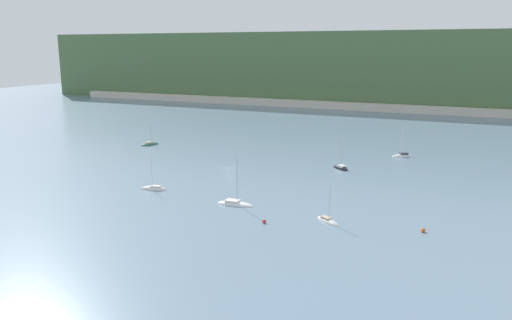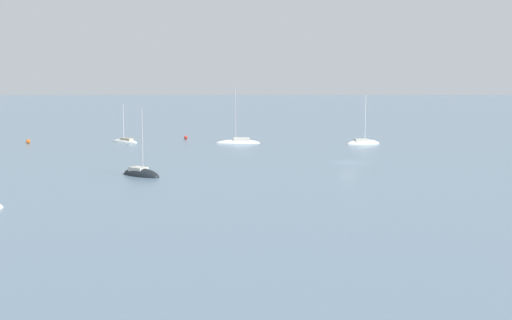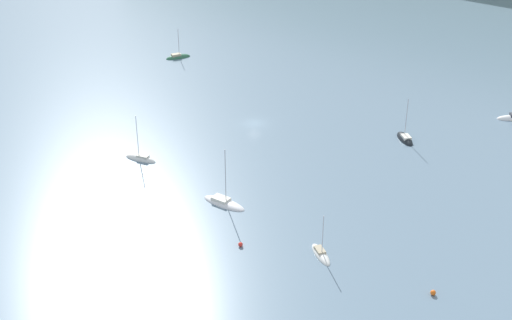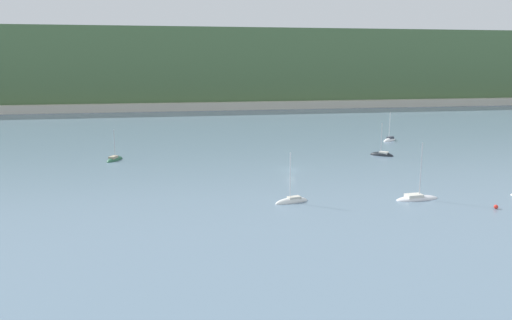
{
  "view_description": "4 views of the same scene",
  "coord_description": "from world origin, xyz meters",
  "px_view_note": "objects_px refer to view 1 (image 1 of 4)",
  "views": [
    {
      "loc": [
        61.81,
        -118.07,
        32.54
      ],
      "look_at": [
        6.93,
        2.51,
        2.59
      ],
      "focal_mm": 35.0,
      "sensor_mm": 36.0,
      "label": 1
    },
    {
      "loc": [
        15.23,
        101.19,
        12.97
      ],
      "look_at": [
        13.57,
        16.2,
        2.41
      ],
      "focal_mm": 50.0,
      "sensor_mm": 36.0,
      "label": 2
    },
    {
      "loc": [
        83.7,
        -104.1,
        61.78
      ],
      "look_at": [
        14.45,
        -17.52,
        3.41
      ],
      "focal_mm": 50.0,
      "sensor_mm": 36.0,
      "label": 3
    },
    {
      "loc": [
        -28.2,
        -107.22,
        24.23
      ],
      "look_at": [
        -8.89,
        -4.8,
        3.56
      ],
      "focal_mm": 35.0,
      "sensor_mm": 36.0,
      "label": 4
    }
  ],
  "objects_px": {
    "sailboat_2": "(154,189)",
    "sailboat_3": "(402,156)",
    "sailboat_4": "(150,145)",
    "sailboat_1": "(328,221)",
    "mooring_buoy_1": "(264,221)",
    "sailboat_5": "(235,204)",
    "sailboat_0": "(341,169)",
    "mooring_buoy_0": "(423,230)"
  },
  "relations": [
    {
      "from": "sailboat_0",
      "to": "sailboat_1",
      "type": "bearing_deg",
      "value": 141.57
    },
    {
      "from": "mooring_buoy_1",
      "to": "sailboat_5",
      "type": "bearing_deg",
      "value": 142.3
    },
    {
      "from": "sailboat_3",
      "to": "mooring_buoy_1",
      "type": "height_order",
      "value": "sailboat_3"
    },
    {
      "from": "sailboat_3",
      "to": "sailboat_1",
      "type": "bearing_deg",
      "value": 48.02
    },
    {
      "from": "sailboat_3",
      "to": "sailboat_5",
      "type": "distance_m",
      "value": 68.25
    },
    {
      "from": "sailboat_0",
      "to": "sailboat_4",
      "type": "height_order",
      "value": "sailboat_0"
    },
    {
      "from": "sailboat_2",
      "to": "sailboat_4",
      "type": "height_order",
      "value": "sailboat_2"
    },
    {
      "from": "sailboat_0",
      "to": "mooring_buoy_1",
      "type": "relative_size",
      "value": 13.5
    },
    {
      "from": "sailboat_1",
      "to": "mooring_buoy_1",
      "type": "bearing_deg",
      "value": -118.14
    },
    {
      "from": "sailboat_2",
      "to": "sailboat_5",
      "type": "xyz_separation_m",
      "value": [
        22.48,
        -2.29,
        0.01
      ]
    },
    {
      "from": "sailboat_1",
      "to": "sailboat_5",
      "type": "distance_m",
      "value": 20.99
    },
    {
      "from": "sailboat_0",
      "to": "mooring_buoy_0",
      "type": "distance_m",
      "value": 48.59
    },
    {
      "from": "sailboat_0",
      "to": "mooring_buoy_0",
      "type": "height_order",
      "value": "sailboat_0"
    },
    {
      "from": "sailboat_0",
      "to": "sailboat_2",
      "type": "height_order",
      "value": "sailboat_2"
    },
    {
      "from": "sailboat_2",
      "to": "sailboat_5",
      "type": "height_order",
      "value": "sailboat_5"
    },
    {
      "from": "sailboat_5",
      "to": "sailboat_0",
      "type": "bearing_deg",
      "value": 69.65
    },
    {
      "from": "sailboat_3",
      "to": "sailboat_4",
      "type": "xyz_separation_m",
      "value": [
        -81.24,
        -16.56,
        -0.02
      ]
    },
    {
      "from": "mooring_buoy_1",
      "to": "sailboat_3",
      "type": "bearing_deg",
      "value": 78.27
    },
    {
      "from": "sailboat_1",
      "to": "mooring_buoy_1",
      "type": "xyz_separation_m",
      "value": [
        -10.75,
        -5.76,
        0.27
      ]
    },
    {
      "from": "sailboat_1",
      "to": "sailboat_2",
      "type": "relative_size",
      "value": 0.79
    },
    {
      "from": "sailboat_0",
      "to": "sailboat_5",
      "type": "relative_size",
      "value": 0.87
    },
    {
      "from": "sailboat_4",
      "to": "sailboat_5",
      "type": "bearing_deg",
      "value": -103.17
    },
    {
      "from": "sailboat_4",
      "to": "mooring_buoy_1",
      "type": "xyz_separation_m",
      "value": [
        66.42,
        -54.8,
        0.26
      ]
    },
    {
      "from": "sailboat_1",
      "to": "sailboat_3",
      "type": "relative_size",
      "value": 0.8
    },
    {
      "from": "sailboat_3",
      "to": "sailboat_4",
      "type": "bearing_deg",
      "value": -26.92
    },
    {
      "from": "sailboat_3",
      "to": "sailboat_2",
      "type": "bearing_deg",
      "value": 13.81
    },
    {
      "from": "sailboat_0",
      "to": "sailboat_5",
      "type": "bearing_deg",
      "value": 113.37
    },
    {
      "from": "sailboat_1",
      "to": "sailboat_5",
      "type": "relative_size",
      "value": 0.7
    },
    {
      "from": "sailboat_1",
      "to": "mooring_buoy_1",
      "type": "distance_m",
      "value": 12.2
    },
    {
      "from": "sailboat_1",
      "to": "mooring_buoy_0",
      "type": "relative_size",
      "value": 9.96
    },
    {
      "from": "sailboat_5",
      "to": "mooring_buoy_1",
      "type": "height_order",
      "value": "sailboat_5"
    },
    {
      "from": "sailboat_3",
      "to": "sailboat_4",
      "type": "height_order",
      "value": "sailboat_3"
    },
    {
      "from": "sailboat_2",
      "to": "sailboat_5",
      "type": "distance_m",
      "value": 22.6
    },
    {
      "from": "sailboat_0",
      "to": "sailboat_2",
      "type": "distance_m",
      "value": 51.54
    },
    {
      "from": "sailboat_1",
      "to": "sailboat_3",
      "type": "distance_m",
      "value": 65.72
    },
    {
      "from": "sailboat_0",
      "to": "sailboat_4",
      "type": "relative_size",
      "value": 1.11
    },
    {
      "from": "sailboat_2",
      "to": "sailboat_3",
      "type": "xyz_separation_m",
      "value": [
        47.43,
        61.24,
        0.02
      ]
    },
    {
      "from": "sailboat_4",
      "to": "sailboat_2",
      "type": "bearing_deg",
      "value": -116.21
    },
    {
      "from": "sailboat_1",
      "to": "sailboat_5",
      "type": "height_order",
      "value": "sailboat_5"
    },
    {
      "from": "sailboat_0",
      "to": "sailboat_1",
      "type": "height_order",
      "value": "sailboat_0"
    },
    {
      "from": "sailboat_0",
      "to": "mooring_buoy_1",
      "type": "xyz_separation_m",
      "value": [
        -1.82,
        -48.47,
        0.28
      ]
    },
    {
      "from": "sailboat_3",
      "to": "sailboat_5",
      "type": "bearing_deg",
      "value": 30.12
    }
  ]
}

